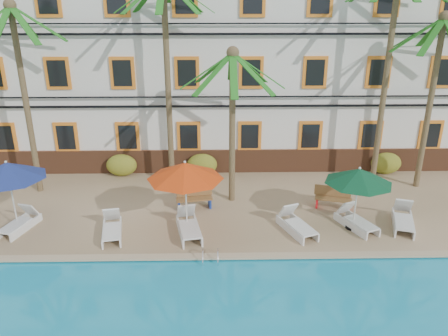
{
  "coord_description": "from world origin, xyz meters",
  "views": [
    {
      "loc": [
        -0.19,
        -13.66,
        8.43
      ],
      "look_at": [
        0.15,
        3.0,
        2.0
      ],
      "focal_mm": 35.0,
      "sensor_mm": 36.0,
      "label": 1
    }
  ],
  "objects_px": {
    "lounger_e": "(356,220)",
    "pool_ladder": "(210,259)",
    "palm_c": "(232,104)",
    "umbrella_blue": "(7,171)",
    "bench_left": "(194,197)",
    "palm_d": "(389,52)",
    "lounger_c": "(189,226)",
    "lounger_a": "(20,223)",
    "palm_a": "(21,75)",
    "lounger_b": "(112,228)",
    "lounger_f": "(403,219)",
    "lounger_d": "(296,224)",
    "palm_e": "(434,79)",
    "umbrella_red": "(185,171)",
    "umbrella_green": "(359,176)",
    "bench_right": "(333,197)",
    "palm_b": "(167,58)"
  },
  "relations": [
    {
      "from": "lounger_e",
      "to": "pool_ladder",
      "type": "distance_m",
      "value": 5.94
    },
    {
      "from": "palm_c",
      "to": "umbrella_blue",
      "type": "bearing_deg",
      "value": -164.16
    },
    {
      "from": "lounger_e",
      "to": "bench_left",
      "type": "bearing_deg",
      "value": 163.52
    },
    {
      "from": "palm_d",
      "to": "lounger_c",
      "type": "relative_size",
      "value": 4.5
    },
    {
      "from": "lounger_a",
      "to": "lounger_e",
      "type": "relative_size",
      "value": 0.96
    },
    {
      "from": "palm_a",
      "to": "umbrella_blue",
      "type": "relative_size",
      "value": 2.99
    },
    {
      "from": "lounger_b",
      "to": "pool_ladder",
      "type": "distance_m",
      "value": 4.03
    },
    {
      "from": "lounger_c",
      "to": "lounger_f",
      "type": "height_order",
      "value": "lounger_c"
    },
    {
      "from": "pool_ladder",
      "to": "lounger_d",
      "type": "bearing_deg",
      "value": 29.54
    },
    {
      "from": "umbrella_blue",
      "to": "bench_left",
      "type": "distance_m",
      "value": 7.14
    },
    {
      "from": "palm_e",
      "to": "umbrella_red",
      "type": "relative_size",
      "value": 2.76
    },
    {
      "from": "umbrella_green",
      "to": "pool_ladder",
      "type": "xyz_separation_m",
      "value": [
        -5.45,
        -2.04,
        -2.14
      ]
    },
    {
      "from": "lounger_b",
      "to": "bench_right",
      "type": "xyz_separation_m",
      "value": [
        8.78,
        2.15,
        0.18
      ]
    },
    {
      "from": "palm_d",
      "to": "lounger_d",
      "type": "distance_m",
      "value": 8.56
    },
    {
      "from": "palm_d",
      "to": "palm_b",
      "type": "bearing_deg",
      "value": 178.64
    },
    {
      "from": "palm_a",
      "to": "palm_d",
      "type": "height_order",
      "value": "palm_d"
    },
    {
      "from": "umbrella_green",
      "to": "lounger_e",
      "type": "xyz_separation_m",
      "value": [
        0.11,
        0.06,
        -1.86
      ]
    },
    {
      "from": "pool_ladder",
      "to": "palm_d",
      "type": "bearing_deg",
      "value": 39.54
    },
    {
      "from": "palm_b",
      "to": "umbrella_blue",
      "type": "bearing_deg",
      "value": -142.8
    },
    {
      "from": "umbrella_red",
      "to": "pool_ladder",
      "type": "distance_m",
      "value": 3.27
    },
    {
      "from": "palm_e",
      "to": "umbrella_green",
      "type": "bearing_deg",
      "value": -136.43
    },
    {
      "from": "lounger_a",
      "to": "lounger_d",
      "type": "height_order",
      "value": "lounger_d"
    },
    {
      "from": "umbrella_green",
      "to": "lounger_f",
      "type": "distance_m",
      "value": 2.68
    },
    {
      "from": "umbrella_green",
      "to": "bench_right",
      "type": "relative_size",
      "value": 1.6
    },
    {
      "from": "palm_e",
      "to": "pool_ladder",
      "type": "distance_m",
      "value": 12.39
    },
    {
      "from": "umbrella_green",
      "to": "pool_ladder",
      "type": "height_order",
      "value": "umbrella_green"
    },
    {
      "from": "bench_right",
      "to": "pool_ladder",
      "type": "bearing_deg",
      "value": -143.31
    },
    {
      "from": "lounger_a",
      "to": "lounger_f",
      "type": "relative_size",
      "value": 0.91
    },
    {
      "from": "palm_e",
      "to": "bench_left",
      "type": "height_order",
      "value": "palm_e"
    },
    {
      "from": "lounger_e",
      "to": "pool_ladder",
      "type": "bearing_deg",
      "value": -159.34
    },
    {
      "from": "lounger_f",
      "to": "lounger_d",
      "type": "bearing_deg",
      "value": -175.87
    },
    {
      "from": "umbrella_blue",
      "to": "pool_ladder",
      "type": "height_order",
      "value": "umbrella_blue"
    },
    {
      "from": "bench_right",
      "to": "palm_d",
      "type": "bearing_deg",
      "value": 44.67
    },
    {
      "from": "lounger_b",
      "to": "lounger_c",
      "type": "xyz_separation_m",
      "value": [
        2.84,
        0.08,
        0.03
      ]
    },
    {
      "from": "palm_c",
      "to": "umbrella_red",
      "type": "xyz_separation_m",
      "value": [
        -1.8,
        -2.66,
        -1.85
      ]
    },
    {
      "from": "pool_ladder",
      "to": "lounger_e",
      "type": "bearing_deg",
      "value": 20.66
    },
    {
      "from": "lounger_a",
      "to": "bench_left",
      "type": "distance_m",
      "value": 6.77
    },
    {
      "from": "palm_e",
      "to": "lounger_f",
      "type": "distance_m",
      "value": 6.48
    },
    {
      "from": "palm_c",
      "to": "umbrella_green",
      "type": "distance_m",
      "value": 5.67
    },
    {
      "from": "lounger_b",
      "to": "lounger_d",
      "type": "xyz_separation_m",
      "value": [
        6.88,
        0.15,
        0.01
      ]
    },
    {
      "from": "lounger_b",
      "to": "lounger_e",
      "type": "bearing_deg",
      "value": 2.64
    },
    {
      "from": "palm_a",
      "to": "lounger_a",
      "type": "xyz_separation_m",
      "value": [
        0.61,
        -3.64,
        -4.98
      ]
    },
    {
      "from": "palm_c",
      "to": "umbrella_green",
      "type": "relative_size",
      "value": 2.6
    },
    {
      "from": "palm_e",
      "to": "pool_ladder",
      "type": "height_order",
      "value": "palm_e"
    },
    {
      "from": "lounger_e",
      "to": "bench_right",
      "type": "relative_size",
      "value": 1.27
    },
    {
      "from": "lounger_a",
      "to": "lounger_e",
      "type": "distance_m",
      "value": 12.81
    },
    {
      "from": "palm_a",
      "to": "palm_c",
      "type": "distance_m",
      "value": 8.9
    },
    {
      "from": "palm_d",
      "to": "lounger_b",
      "type": "bearing_deg",
      "value": -157.7
    },
    {
      "from": "bench_right",
      "to": "lounger_f",
      "type": "bearing_deg",
      "value": -36.5
    },
    {
      "from": "palm_e",
      "to": "lounger_e",
      "type": "xyz_separation_m",
      "value": [
        -4.06,
        -3.91,
        -4.71
      ]
    }
  ]
}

